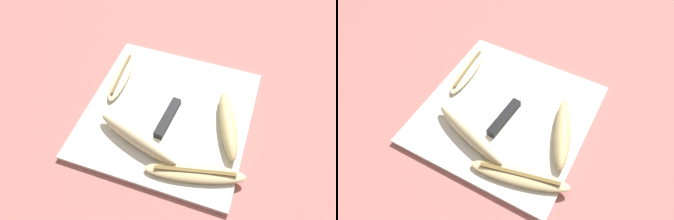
# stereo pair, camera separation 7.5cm
# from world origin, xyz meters

# --- Properties ---
(ground_plane) EXTENTS (4.00, 4.00, 0.00)m
(ground_plane) POSITION_xyz_m (0.00, 0.00, 0.00)
(ground_plane) COLOR #B76B66
(cutting_board) EXTENTS (0.37, 0.37, 0.01)m
(cutting_board) POSITION_xyz_m (0.00, 0.00, 0.01)
(cutting_board) COLOR white
(cutting_board) RESTS_ON ground_plane
(knife) EXTENTS (0.04, 0.22, 0.02)m
(knife) POSITION_xyz_m (0.01, -0.00, 0.02)
(knife) COLOR black
(knife) RESTS_ON cutting_board
(banana_mellow_near) EXTENTS (0.21, 0.09, 0.02)m
(banana_mellow_near) POSITION_xyz_m (0.10, -0.13, 0.02)
(banana_mellow_near) COLOR beige
(banana_mellow_near) RESTS_ON cutting_board
(banana_pale_long) EXTENTS (0.05, 0.17, 0.02)m
(banana_pale_long) POSITION_xyz_m (-0.14, 0.06, 0.02)
(banana_pale_long) COLOR beige
(banana_pale_long) RESTS_ON cutting_board
(banana_cream_curved) EXTENTS (0.20, 0.09, 0.04)m
(banana_cream_curved) POSITION_xyz_m (-0.03, -0.10, 0.03)
(banana_cream_curved) COLOR beige
(banana_cream_curved) RESTS_ON cutting_board
(banana_spotted_left) EXTENTS (0.09, 0.18, 0.04)m
(banana_spotted_left) POSITION_xyz_m (0.14, -0.00, 0.03)
(banana_spotted_left) COLOR #DBC684
(banana_spotted_left) RESTS_ON cutting_board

